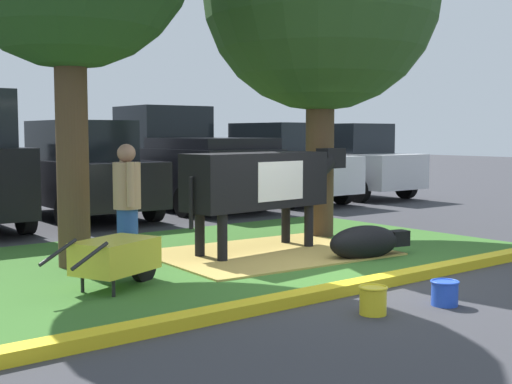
{
  "coord_description": "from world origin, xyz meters",
  "views": [
    {
      "loc": [
        -6.07,
        -6.06,
        1.76
      ],
      "look_at": [
        0.13,
        1.78,
        0.9
      ],
      "focal_mm": 47.81,
      "sensor_mm": 36.0,
      "label": 1
    }
  ],
  "objects_px": {
    "person_handler": "(127,205)",
    "sedan_blue": "(81,171)",
    "sedan_silver": "(345,161)",
    "bucket_yellow": "(373,300)",
    "bucket_blue": "(445,292)",
    "wheelbarrow": "(117,256)",
    "calf_lying": "(366,242)",
    "cow_holstein": "(262,181)",
    "hatchback_white": "(278,164)",
    "pickup_truck_black": "(181,160)"
  },
  "relations": [
    {
      "from": "calf_lying",
      "to": "sedan_silver",
      "type": "xyz_separation_m",
      "value": [
        6.64,
        6.88,
        0.75
      ]
    },
    {
      "from": "cow_holstein",
      "to": "calf_lying",
      "type": "xyz_separation_m",
      "value": [
        0.83,
        -1.3,
        -0.83
      ]
    },
    {
      "from": "hatchback_white",
      "to": "sedan_silver",
      "type": "relative_size",
      "value": 1.0
    },
    {
      "from": "person_handler",
      "to": "sedan_silver",
      "type": "xyz_separation_m",
      "value": [
        9.77,
        5.78,
        0.11
      ]
    },
    {
      "from": "hatchback_white",
      "to": "calf_lying",
      "type": "bearing_deg",
      "value": -121.39
    },
    {
      "from": "calf_lying",
      "to": "hatchback_white",
      "type": "height_order",
      "value": "hatchback_white"
    },
    {
      "from": "bucket_yellow",
      "to": "sedan_blue",
      "type": "xyz_separation_m",
      "value": [
        0.96,
        8.91,
        0.84
      ]
    },
    {
      "from": "calf_lying",
      "to": "wheelbarrow",
      "type": "relative_size",
      "value": 0.84
    },
    {
      "from": "bucket_blue",
      "to": "sedan_silver",
      "type": "relative_size",
      "value": 0.07
    },
    {
      "from": "hatchback_white",
      "to": "sedan_silver",
      "type": "distance_m",
      "value": 2.46
    },
    {
      "from": "hatchback_white",
      "to": "person_handler",
      "type": "bearing_deg",
      "value": -141.76
    },
    {
      "from": "calf_lying",
      "to": "bucket_yellow",
      "type": "height_order",
      "value": "calf_lying"
    },
    {
      "from": "calf_lying",
      "to": "pickup_truck_black",
      "type": "height_order",
      "value": "pickup_truck_black"
    },
    {
      "from": "bucket_yellow",
      "to": "sedan_blue",
      "type": "bearing_deg",
      "value": 83.84
    },
    {
      "from": "person_handler",
      "to": "sedan_blue",
      "type": "xyz_separation_m",
      "value": [
        1.97,
        5.77,
        0.11
      ]
    },
    {
      "from": "sedan_blue",
      "to": "person_handler",
      "type": "bearing_deg",
      "value": -108.81
    },
    {
      "from": "wheelbarrow",
      "to": "sedan_blue",
      "type": "bearing_deg",
      "value": 69.17
    },
    {
      "from": "bucket_yellow",
      "to": "bucket_blue",
      "type": "xyz_separation_m",
      "value": [
        0.84,
        -0.22,
        -0.01
      ]
    },
    {
      "from": "person_handler",
      "to": "sedan_silver",
      "type": "height_order",
      "value": "sedan_silver"
    },
    {
      "from": "cow_holstein",
      "to": "sedan_blue",
      "type": "xyz_separation_m",
      "value": [
        -0.34,
        5.57,
        -0.08
      ]
    },
    {
      "from": "sedan_blue",
      "to": "sedan_silver",
      "type": "xyz_separation_m",
      "value": [
        7.8,
        0.01,
        0.0
      ]
    },
    {
      "from": "bucket_yellow",
      "to": "bucket_blue",
      "type": "height_order",
      "value": "bucket_yellow"
    },
    {
      "from": "wheelbarrow",
      "to": "pickup_truck_black",
      "type": "relative_size",
      "value": 0.29
    },
    {
      "from": "bucket_blue",
      "to": "wheelbarrow",
      "type": "bearing_deg",
      "value": 130.81
    },
    {
      "from": "sedan_silver",
      "to": "wheelbarrow",
      "type": "bearing_deg",
      "value": -147.87
    },
    {
      "from": "wheelbarrow",
      "to": "sedan_silver",
      "type": "relative_size",
      "value": 0.36
    },
    {
      "from": "pickup_truck_black",
      "to": "cow_holstein",
      "type": "bearing_deg",
      "value": -111.72
    },
    {
      "from": "bucket_blue",
      "to": "sedan_blue",
      "type": "height_order",
      "value": "sedan_blue"
    },
    {
      "from": "sedan_blue",
      "to": "sedan_silver",
      "type": "distance_m",
      "value": 7.8
    },
    {
      "from": "person_handler",
      "to": "wheelbarrow",
      "type": "xyz_separation_m",
      "value": [
        -0.48,
        -0.66,
        -0.49
      ]
    },
    {
      "from": "pickup_truck_black",
      "to": "hatchback_white",
      "type": "distance_m",
      "value": 2.64
    },
    {
      "from": "bucket_blue",
      "to": "hatchback_white",
      "type": "xyz_separation_m",
      "value": [
        5.47,
        9.12,
        0.85
      ]
    },
    {
      "from": "wheelbarrow",
      "to": "sedan_blue",
      "type": "height_order",
      "value": "sedan_blue"
    },
    {
      "from": "bucket_blue",
      "to": "cow_holstein",
      "type": "bearing_deg",
      "value": 82.72
    },
    {
      "from": "calf_lying",
      "to": "bucket_blue",
      "type": "xyz_separation_m",
      "value": [
        -1.28,
        -2.26,
        -0.1
      ]
    },
    {
      "from": "calf_lying",
      "to": "bucket_yellow",
      "type": "relative_size",
      "value": 4.63
    },
    {
      "from": "wheelbarrow",
      "to": "person_handler",
      "type": "bearing_deg",
      "value": 53.88
    },
    {
      "from": "wheelbarrow",
      "to": "pickup_truck_black",
      "type": "xyz_separation_m",
      "value": [
        5.22,
        7.0,
        0.73
      ]
    },
    {
      "from": "hatchback_white",
      "to": "bucket_yellow",
      "type": "bearing_deg",
      "value": -125.33
    },
    {
      "from": "bucket_yellow",
      "to": "bucket_blue",
      "type": "relative_size",
      "value": 0.97
    },
    {
      "from": "person_handler",
      "to": "bucket_blue",
      "type": "xyz_separation_m",
      "value": [
        1.85,
        -3.35,
        -0.74
      ]
    },
    {
      "from": "bucket_blue",
      "to": "pickup_truck_black",
      "type": "distance_m",
      "value": 10.16
    },
    {
      "from": "cow_holstein",
      "to": "hatchback_white",
      "type": "distance_m",
      "value": 7.48
    },
    {
      "from": "wheelbarrow",
      "to": "bucket_blue",
      "type": "bearing_deg",
      "value": -49.19
    },
    {
      "from": "bucket_yellow",
      "to": "cow_holstein",
      "type": "bearing_deg",
      "value": 68.77
    },
    {
      "from": "person_handler",
      "to": "sedan_blue",
      "type": "relative_size",
      "value": 0.37
    },
    {
      "from": "pickup_truck_black",
      "to": "person_handler",
      "type": "bearing_deg",
      "value": -126.82
    },
    {
      "from": "wheelbarrow",
      "to": "bucket_blue",
      "type": "xyz_separation_m",
      "value": [
        2.33,
        -2.7,
        -0.25
      ]
    },
    {
      "from": "bucket_yellow",
      "to": "sedan_blue",
      "type": "distance_m",
      "value": 9.0
    },
    {
      "from": "wheelbarrow",
      "to": "sedan_silver",
      "type": "height_order",
      "value": "sedan_silver"
    }
  ]
}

